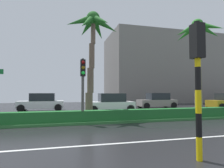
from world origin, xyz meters
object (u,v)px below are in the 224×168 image
traffic_signal_foreground (197,64)px  car_in_traffic_third (157,101)px  palm_tree_centre (198,41)px  palm_tree_centre_left (93,34)px  car_in_traffic_leading (42,102)px  traffic_signal_median_right (83,78)px  car_in_traffic_second (111,103)px

traffic_signal_foreground → car_in_traffic_third: size_ratio=0.89×
palm_tree_centre → palm_tree_centre_left: bearing=-178.4°
traffic_signal_foreground → car_in_traffic_third: traffic_signal_foreground is taller
palm_tree_centre → car_in_traffic_leading: (-12.45, 7.06, -5.07)m
palm_tree_centre → traffic_signal_median_right: bearing=-168.9°
car_in_traffic_leading → traffic_signal_median_right: bearing=109.6°
traffic_signal_median_right → car_in_traffic_second: traffic_signal_median_right is taller
car_in_traffic_leading → car_in_traffic_third: 12.49m
traffic_signal_foreground → car_in_traffic_second: (0.60, 12.31, -1.80)m
palm_tree_centre → car_in_traffic_second: bearing=147.0°
traffic_signal_median_right → car_in_traffic_leading: traffic_signal_median_right is taller
car_in_traffic_leading → palm_tree_centre_left: bearing=118.4°
palm_tree_centre_left → traffic_signal_median_right: palm_tree_centre_left is taller
palm_tree_centre_left → traffic_signal_foreground: bearing=-78.0°
palm_tree_centre → car_in_traffic_second: 8.94m
palm_tree_centre_left → car_in_traffic_leading: 9.65m
traffic_signal_median_right → car_in_traffic_third: 12.95m
car_in_traffic_second → car_in_traffic_third: size_ratio=1.00×
palm_tree_centre_left → traffic_signal_median_right: bearing=-116.6°
traffic_signal_median_right → traffic_signal_foreground: (2.50, -6.48, -0.03)m
traffic_signal_foreground → car_in_traffic_third: bearing=-114.1°
traffic_signal_foreground → palm_tree_centre: bearing=-129.3°
traffic_signal_median_right → car_in_traffic_second: 6.86m
traffic_signal_median_right → car_in_traffic_second: (3.11, 5.83, -1.83)m
palm_tree_centre_left → palm_tree_centre: 8.51m
car_in_traffic_second → traffic_signal_median_right: bearing=61.9°
car_in_traffic_second → car_in_traffic_leading: bearing=-25.9°
traffic_signal_foreground → car_in_traffic_second: traffic_signal_foreground is taller
palm_tree_centre_left → car_in_traffic_third: palm_tree_centre_left is taller
palm_tree_centre_left → car_in_traffic_second: bearing=61.4°
traffic_signal_median_right → car_in_traffic_leading: size_ratio=0.85×
traffic_signal_foreground → palm_tree_centre_left: bearing=-78.0°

